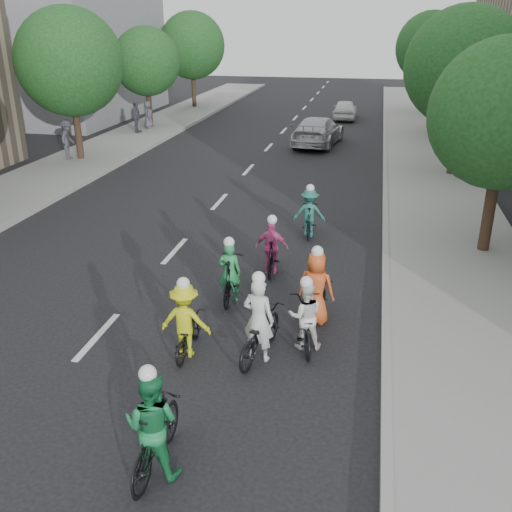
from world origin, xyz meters
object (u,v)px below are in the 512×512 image
(cyclist_2, at_px, (186,326))
(cyclist_6, at_px, (305,321))
(follow_car_lead, at_px, (318,131))
(spectator_1, at_px, (136,117))
(spectator_2, at_px, (148,115))
(cyclist_3, at_px, (272,251))
(cyclist_4, at_px, (316,295))
(cyclist_5, at_px, (231,276))
(spectator_0, at_px, (68,139))
(follow_car_trail, at_px, (345,109))
(cyclist_0, at_px, (259,329))
(cyclist_1, at_px, (154,430))
(cyclist_7, at_px, (309,216))

(cyclist_2, relative_size, cyclist_6, 0.90)
(follow_car_lead, xyz_separation_m, spectator_1, (-10.65, 0.68, 0.31))
(cyclist_6, height_order, spectator_2, spectator_2)
(follow_car_lead, height_order, spectator_2, spectator_2)
(cyclist_3, relative_size, spectator_1, 0.90)
(cyclist_4, height_order, cyclist_5, cyclist_4)
(cyclist_4, bearing_deg, spectator_0, -35.25)
(cyclist_6, xyz_separation_m, spectator_2, (-12.46, 22.78, 0.39))
(follow_car_trail, relative_size, spectator_1, 2.08)
(cyclist_0, bearing_deg, cyclist_2, 19.60)
(cyclist_2, xyz_separation_m, cyclist_4, (2.38, 1.90, 0.01))
(follow_car_lead, xyz_separation_m, spectator_2, (-10.54, 2.21, 0.21))
(cyclist_1, height_order, cyclist_7, cyclist_1)
(cyclist_5, bearing_deg, cyclist_6, 135.08)
(cyclist_6, xyz_separation_m, spectator_1, (-12.57, 21.24, 0.49))
(cyclist_4, xyz_separation_m, follow_car_lead, (-2.00, 19.47, 0.11))
(cyclist_1, relative_size, cyclist_3, 1.14)
(cyclist_0, height_order, spectator_0, spectator_0)
(spectator_0, bearing_deg, cyclist_6, -146.94)
(cyclist_3, height_order, spectator_1, spectator_1)
(cyclist_1, relative_size, cyclist_5, 1.02)
(cyclist_2, relative_size, follow_car_lead, 0.33)
(cyclist_0, bearing_deg, spectator_2, -51.94)
(cyclist_6, bearing_deg, cyclist_1, 54.86)
(cyclist_2, distance_m, follow_car_lead, 21.37)
(cyclist_1, xyz_separation_m, cyclist_2, (-0.55, 3.17, -0.07))
(cyclist_2, relative_size, cyclist_5, 0.93)
(cyclist_0, relative_size, spectator_2, 1.23)
(cyclist_2, xyz_separation_m, cyclist_3, (0.96, 4.32, -0.03))
(follow_car_lead, distance_m, spectator_1, 10.68)
(follow_car_lead, relative_size, follow_car_trail, 1.36)
(cyclist_5, height_order, follow_car_lead, cyclist_5)
(cyclist_2, bearing_deg, cyclist_1, 99.25)
(spectator_0, relative_size, spectator_2, 1.14)
(follow_car_lead, relative_size, spectator_2, 3.18)
(cyclist_4, xyz_separation_m, cyclist_6, (-0.09, -1.09, -0.07))
(cyclist_2, distance_m, follow_car_trail, 30.45)
(cyclist_5, bearing_deg, follow_car_trail, -96.03)
(cyclist_4, xyz_separation_m, spectator_1, (-12.65, 20.15, 0.42))
(cyclist_5, xyz_separation_m, follow_car_lead, (0.11, 18.81, 0.15))
(cyclist_3, relative_size, follow_car_trail, 0.43)
(cyclist_4, bearing_deg, spectator_2, -50.28)
(cyclist_3, xyz_separation_m, cyclist_4, (1.42, -2.42, 0.04))
(spectator_1, bearing_deg, cyclist_1, -156.60)
(cyclist_1, distance_m, follow_car_trail, 33.60)
(cyclist_0, relative_size, cyclist_6, 1.05)
(cyclist_1, xyz_separation_m, cyclist_6, (1.74, 3.97, -0.13))
(spectator_0, distance_m, spectator_2, 8.63)
(cyclist_7, bearing_deg, cyclist_5, 70.78)
(cyclist_6, bearing_deg, cyclist_0, 24.06)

